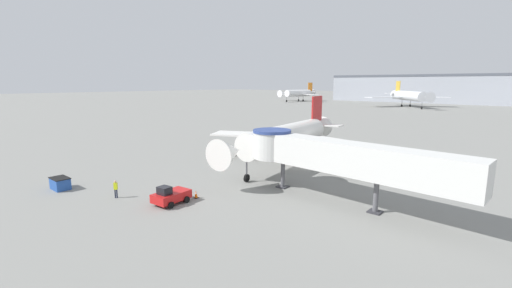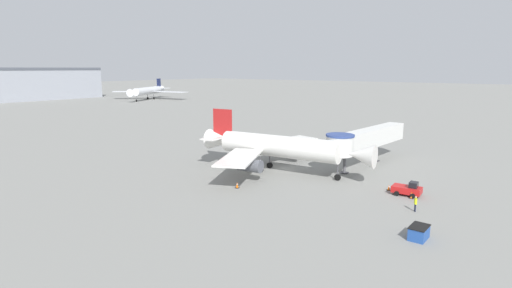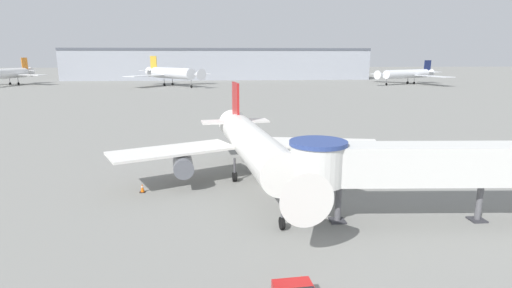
{
  "view_description": "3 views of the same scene",
  "coord_description": "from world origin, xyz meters",
  "px_view_note": "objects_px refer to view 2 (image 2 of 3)",
  "views": [
    {
      "loc": [
        23.76,
        -37.29,
        10.99
      ],
      "look_at": [
        -7.16,
        -0.99,
        2.45
      ],
      "focal_mm": 24.0,
      "sensor_mm": 36.0,
      "label": 1
    },
    {
      "loc": [
        -50.38,
        -33.59,
        15.4
      ],
      "look_at": [
        -5.34,
        1.36,
        4.52
      ],
      "focal_mm": 28.0,
      "sensor_mm": 36.0,
      "label": 2
    },
    {
      "loc": [
        -5.12,
        -35.42,
        11.87
      ],
      "look_at": [
        -2.01,
        1.12,
        3.75
      ],
      "focal_mm": 28.0,
      "sensor_mm": 36.0,
      "label": 3
    }
  ],
  "objects_px": {
    "pushback_tug_red": "(408,189)",
    "service_container_blue": "(419,232)",
    "traffic_cone_apron_front": "(411,195)",
    "main_airplane": "(275,147)",
    "jet_bridge": "(364,139)",
    "traffic_cone_port_wing": "(237,185)",
    "traffic_cone_near_nose": "(389,188)",
    "background_jet_navy_tail": "(148,91)",
    "ground_crew_marshaller": "(415,203)"
  },
  "relations": [
    {
      "from": "pushback_tug_red",
      "to": "service_container_blue",
      "type": "bearing_deg",
      "value": -162.87
    },
    {
      "from": "traffic_cone_apron_front",
      "to": "main_airplane",
      "type": "bearing_deg",
      "value": 89.06
    },
    {
      "from": "jet_bridge",
      "to": "main_airplane",
      "type": "bearing_deg",
      "value": 145.23
    },
    {
      "from": "pushback_tug_red",
      "to": "traffic_cone_port_wing",
      "type": "distance_m",
      "value": 21.32
    },
    {
      "from": "jet_bridge",
      "to": "traffic_cone_near_nose",
      "type": "xyz_separation_m",
      "value": [
        -10.21,
        -7.85,
        -4.01
      ]
    },
    {
      "from": "service_container_blue",
      "to": "traffic_cone_near_nose",
      "type": "height_order",
      "value": "service_container_blue"
    },
    {
      "from": "service_container_blue",
      "to": "traffic_cone_port_wing",
      "type": "bearing_deg",
      "value": 85.47
    },
    {
      "from": "main_airplane",
      "to": "background_jet_navy_tail",
      "type": "height_order",
      "value": "background_jet_navy_tail"
    },
    {
      "from": "jet_bridge",
      "to": "background_jet_navy_tail",
      "type": "distance_m",
      "value": 153.49
    },
    {
      "from": "traffic_cone_port_wing",
      "to": "service_container_blue",
      "type": "bearing_deg",
      "value": -94.53
    },
    {
      "from": "traffic_cone_near_nose",
      "to": "background_jet_navy_tail",
      "type": "height_order",
      "value": "background_jet_navy_tail"
    },
    {
      "from": "jet_bridge",
      "to": "traffic_cone_near_nose",
      "type": "height_order",
      "value": "jet_bridge"
    },
    {
      "from": "traffic_cone_near_nose",
      "to": "ground_crew_marshaller",
      "type": "distance_m",
      "value": 7.77
    },
    {
      "from": "traffic_cone_port_wing",
      "to": "background_jet_navy_tail",
      "type": "xyz_separation_m",
      "value": [
        86.08,
        131.02,
        4.0
      ]
    },
    {
      "from": "jet_bridge",
      "to": "ground_crew_marshaller",
      "type": "bearing_deg",
      "value": -137.47
    },
    {
      "from": "jet_bridge",
      "to": "traffic_cone_port_wing",
      "type": "distance_m",
      "value": 23.2
    },
    {
      "from": "pushback_tug_red",
      "to": "ground_crew_marshaller",
      "type": "xyz_separation_m",
      "value": [
        -5.33,
        -2.49,
        0.26
      ]
    },
    {
      "from": "jet_bridge",
      "to": "pushback_tug_red",
      "type": "xyz_separation_m",
      "value": [
        -10.79,
        -10.36,
        -3.62
      ]
    },
    {
      "from": "traffic_cone_near_nose",
      "to": "background_jet_navy_tail",
      "type": "bearing_deg",
      "value": 62.99
    },
    {
      "from": "traffic_cone_apron_front",
      "to": "traffic_cone_near_nose",
      "type": "bearing_deg",
      "value": 65.26
    },
    {
      "from": "pushback_tug_red",
      "to": "traffic_cone_port_wing",
      "type": "height_order",
      "value": "pushback_tug_red"
    },
    {
      "from": "main_airplane",
      "to": "traffic_cone_port_wing",
      "type": "bearing_deg",
      "value": 178.27
    },
    {
      "from": "service_container_blue",
      "to": "ground_crew_marshaller",
      "type": "height_order",
      "value": "ground_crew_marshaller"
    },
    {
      "from": "traffic_cone_apron_front",
      "to": "jet_bridge",
      "type": "bearing_deg",
      "value": 43.53
    },
    {
      "from": "service_container_blue",
      "to": "traffic_cone_near_nose",
      "type": "bearing_deg",
      "value": 29.68
    },
    {
      "from": "pushback_tug_red",
      "to": "ground_crew_marshaller",
      "type": "bearing_deg",
      "value": -159.32
    },
    {
      "from": "traffic_cone_port_wing",
      "to": "traffic_cone_apron_front",
      "type": "bearing_deg",
      "value": -63.5
    },
    {
      "from": "traffic_cone_port_wing",
      "to": "ground_crew_marshaller",
      "type": "relative_size",
      "value": 0.46
    },
    {
      "from": "pushback_tug_red",
      "to": "traffic_cone_near_nose",
      "type": "xyz_separation_m",
      "value": [
        0.57,
        2.51,
        -0.39
      ]
    },
    {
      "from": "service_container_blue",
      "to": "traffic_cone_port_wing",
      "type": "relative_size",
      "value": 2.78
    },
    {
      "from": "jet_bridge",
      "to": "traffic_cone_port_wing",
      "type": "xyz_separation_m",
      "value": [
        -21.35,
        8.15,
        -3.98
      ]
    },
    {
      "from": "service_container_blue",
      "to": "background_jet_navy_tail",
      "type": "bearing_deg",
      "value": 60.34
    },
    {
      "from": "jet_bridge",
      "to": "service_container_blue",
      "type": "height_order",
      "value": "jet_bridge"
    },
    {
      "from": "main_airplane",
      "to": "traffic_cone_apron_front",
      "type": "distance_m",
      "value": 20.58
    },
    {
      "from": "traffic_cone_near_nose",
      "to": "pushback_tug_red",
      "type": "bearing_deg",
      "value": -102.88
    },
    {
      "from": "pushback_tug_red",
      "to": "service_container_blue",
      "type": "xyz_separation_m",
      "value": [
        -12.42,
        -4.9,
        -0.12
      ]
    },
    {
      "from": "main_airplane",
      "to": "pushback_tug_red",
      "type": "bearing_deg",
      "value": -95.62
    },
    {
      "from": "ground_crew_marshaller",
      "to": "traffic_cone_apron_front",
      "type": "bearing_deg",
      "value": -14.72
    },
    {
      "from": "main_airplane",
      "to": "jet_bridge",
      "type": "bearing_deg",
      "value": -46.15
    },
    {
      "from": "main_airplane",
      "to": "service_container_blue",
      "type": "relative_size",
      "value": 12.11
    },
    {
      "from": "service_container_blue",
      "to": "jet_bridge",
      "type": "bearing_deg",
      "value": 33.32
    },
    {
      "from": "jet_bridge",
      "to": "service_container_blue",
      "type": "xyz_separation_m",
      "value": [
        -23.21,
        -15.26,
        -3.74
      ]
    },
    {
      "from": "traffic_cone_port_wing",
      "to": "background_jet_navy_tail",
      "type": "distance_m",
      "value": 156.82
    },
    {
      "from": "pushback_tug_red",
      "to": "traffic_cone_near_nose",
      "type": "distance_m",
      "value": 2.6
    },
    {
      "from": "pushback_tug_red",
      "to": "service_container_blue",
      "type": "height_order",
      "value": "pushback_tug_red"
    },
    {
      "from": "pushback_tug_red",
      "to": "service_container_blue",
      "type": "distance_m",
      "value": 13.35
    },
    {
      "from": "main_airplane",
      "to": "background_jet_navy_tail",
      "type": "bearing_deg",
      "value": 52.24
    },
    {
      "from": "traffic_cone_apron_front",
      "to": "ground_crew_marshaller",
      "type": "bearing_deg",
      "value": -158.72
    },
    {
      "from": "ground_crew_marshaller",
      "to": "traffic_cone_port_wing",
      "type": "bearing_deg",
      "value": 68.0
    },
    {
      "from": "traffic_cone_near_nose",
      "to": "background_jet_navy_tail",
      "type": "relative_size",
      "value": 0.02
    }
  ]
}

